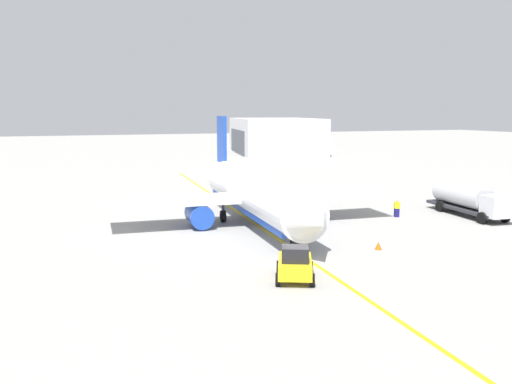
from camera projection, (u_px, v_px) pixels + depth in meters
The scene contains 8 objects.
ground_plane at pixel (256, 224), 49.17m from camera, with size 400.00×400.00×0.00m, color #9E9B96.
airplane at pixel (254, 195), 49.23m from camera, with size 30.93×26.96×9.71m.
fuel_tanker at pixel (469, 199), 52.93m from camera, with size 10.46×3.49×3.15m.
pushback_tug at pixel (295, 264), 32.80m from camera, with size 4.11×3.50×2.20m.
refueling_worker at pixel (397, 209), 52.57m from camera, with size 0.44×0.57×1.71m.
safety_cone_nose at pixel (378, 246), 40.19m from camera, with size 0.53×0.53×0.59m, color #F2590F.
distant_hangar at pixel (275, 136), 133.25m from camera, with size 33.28×23.91×8.54m.
taxi_line_marking at pixel (256, 224), 49.17m from camera, with size 86.42×0.30×0.01m, color yellow.
Camera 1 is at (45.03, -17.18, 10.20)m, focal length 37.85 mm.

